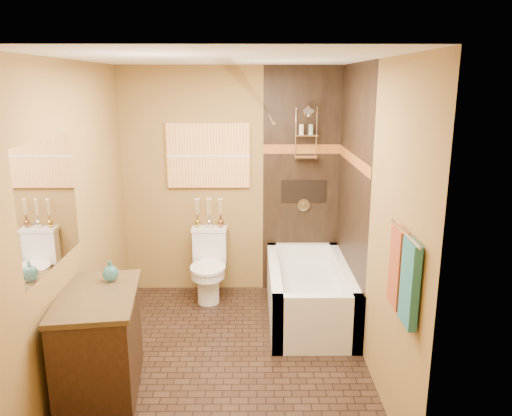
{
  "coord_description": "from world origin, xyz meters",
  "views": [
    {
      "loc": [
        0.24,
        -3.9,
        2.34
      ],
      "look_at": [
        0.26,
        0.4,
        1.24
      ],
      "focal_mm": 35.0,
      "sensor_mm": 36.0,
      "label": 1
    }
  ],
  "objects_px": {
    "sunset_painting": "(208,156)",
    "bathtub": "(309,297)",
    "vanity": "(99,344)",
    "toilet": "(209,265)"
  },
  "relations": [
    {
      "from": "sunset_painting",
      "to": "bathtub",
      "type": "distance_m",
      "value": 1.84
    },
    {
      "from": "sunset_painting",
      "to": "vanity",
      "type": "distance_m",
      "value": 2.38
    },
    {
      "from": "sunset_painting",
      "to": "toilet",
      "type": "xyz_separation_m",
      "value": [
        0.0,
        -0.26,
        -1.16
      ]
    },
    {
      "from": "bathtub",
      "to": "vanity",
      "type": "relative_size",
      "value": 1.51
    },
    {
      "from": "vanity",
      "to": "bathtub",
      "type": "bearing_deg",
      "value": 28.41
    },
    {
      "from": "sunset_painting",
      "to": "bathtub",
      "type": "bearing_deg",
      "value": -34.73
    },
    {
      "from": "bathtub",
      "to": "vanity",
      "type": "xyz_separation_m",
      "value": [
        -1.72,
        -1.26,
        0.19
      ]
    },
    {
      "from": "toilet",
      "to": "vanity",
      "type": "relative_size",
      "value": 0.77
    },
    {
      "from": "toilet",
      "to": "vanity",
      "type": "distance_m",
      "value": 1.85
    },
    {
      "from": "bathtub",
      "to": "toilet",
      "type": "distance_m",
      "value": 1.16
    }
  ]
}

